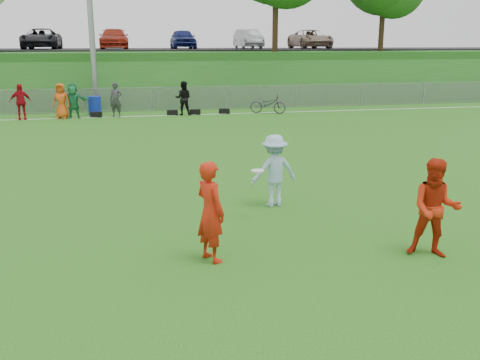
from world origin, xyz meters
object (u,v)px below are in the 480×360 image
object	(u,v)px
player_red_left	(210,212)
player_red_center	(435,208)
recycling_bin	(95,106)
frisbee	(258,171)
bicycle	(268,104)
player_blue	(274,171)

from	to	relation	value
player_red_left	player_red_center	distance (m)	3.82
player_red_left	recycling_bin	distance (m)	19.91
frisbee	bicycle	world-z (taller)	frisbee
recycling_bin	bicycle	world-z (taller)	bicycle
bicycle	recycling_bin	bearing A→B (deg)	107.62
player_blue	player_red_center	bearing A→B (deg)	111.44
player_red_left	bicycle	xyz separation A→B (m)	(5.99, 18.44, -0.37)
player_red_left	player_blue	distance (m)	3.37
player_red_center	recycling_bin	distance (m)	21.37
player_red_center	frisbee	distance (m)	3.57
player_red_left	frisbee	world-z (taller)	player_red_left
player_red_center	player_red_left	bearing A→B (deg)	-162.32
recycling_bin	bicycle	distance (m)	8.85
player_blue	recycling_bin	world-z (taller)	player_blue
frisbee	player_blue	bearing A→B (deg)	54.97
player_red_left	frisbee	xyz separation A→B (m)	(1.30, 1.94, 0.18)
frisbee	bicycle	bearing A→B (deg)	74.13
player_red_left	bicycle	distance (m)	19.39
player_red_center	bicycle	size ratio (longest dim) A/B	0.92
player_red_center	frisbee	xyz separation A→B (m)	(-2.47, 2.57, 0.18)
recycling_bin	bicycle	size ratio (longest dim) A/B	0.50
recycling_bin	player_red_left	bearing A→B (deg)	-82.01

